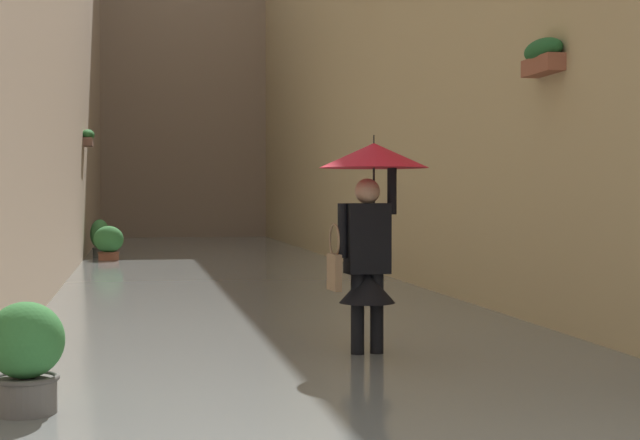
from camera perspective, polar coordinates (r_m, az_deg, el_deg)
name	(u,v)px	position (r m, az deg, el deg)	size (l,w,h in m)	color
ground_plane	(225,279)	(17.62, -5.59, -3.48)	(73.80, 73.80, 0.00)	slate
flood_water	(225,276)	(17.62, -5.59, -3.29)	(6.19, 35.52, 0.12)	slate
building_facade_far	(183,57)	(33.50, -8.05, 9.42)	(8.99, 1.80, 12.30)	gray
person_wading	(370,206)	(8.61, 2.96, 0.80)	(0.98, 0.98, 2.06)	#2D2319
potted_plant_mid_right	(26,360)	(6.60, -16.89, -7.89)	(0.50, 0.50, 0.84)	#66605B
potted_plant_far_right	(109,243)	(21.38, -12.29, -1.34)	(0.64, 0.64, 0.85)	#9E563D
potted_plant_near_right	(100,238)	(22.65, -12.78, -1.06)	(0.44, 0.44, 0.96)	#66605B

